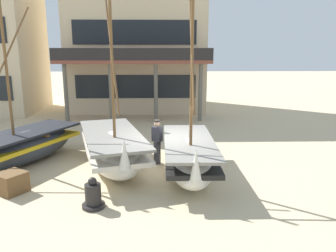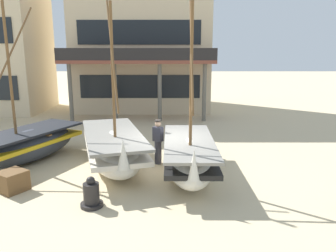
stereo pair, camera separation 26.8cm
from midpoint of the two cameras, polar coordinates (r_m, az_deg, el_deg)
ground_plane at (r=11.79m, az=-0.53°, el=-7.74°), size 120.00×120.00×0.00m
fishing_boat_near_left at (r=11.14m, az=2.96°, el=-5.20°), size 1.68×4.77×5.95m
fishing_boat_centre_large at (r=12.06m, az=-10.23°, el=-3.86°), size 3.24×5.38×6.17m
fishing_boat_far_right at (r=13.67m, az=-23.94°, el=-3.01°), size 3.39×4.64×5.83m
fisherman_by_hull at (r=12.24m, az=-2.53°, el=-2.86°), size 0.42×0.39×1.68m
capstan_winch at (r=9.30m, az=-13.71°, el=-11.70°), size 0.62×0.62×0.86m
cargo_crate at (r=11.05m, az=-26.18°, el=-8.82°), size 1.03×1.03×0.62m
harbor_building_main at (r=24.96m, az=-5.57°, el=15.42°), size 9.75×9.09×10.62m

